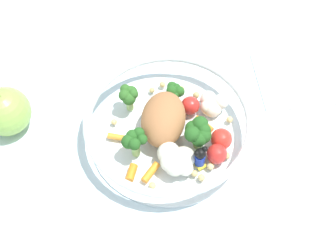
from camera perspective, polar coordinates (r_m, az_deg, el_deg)
The scene contains 4 objects.
ground_plane at distance 0.79m, azimuth -0.81°, elevation -1.50°, with size 2.40×2.40×0.00m, color silver.
food_container at distance 0.77m, azimuth 0.36°, elevation -0.06°, with size 0.25×0.25×0.06m.
loose_apple at distance 0.81m, azimuth -17.53°, elevation 1.55°, with size 0.08×0.08×0.09m.
folded_napkin at distance 0.88m, azimuth 13.71°, elevation 5.16°, with size 0.12×0.12×0.01m, color white.
Camera 1 is at (0.15, 0.39, 0.67)m, focal length 54.93 mm.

